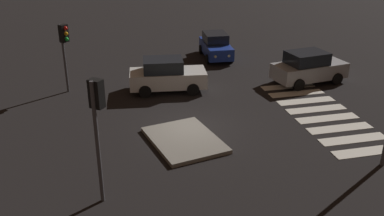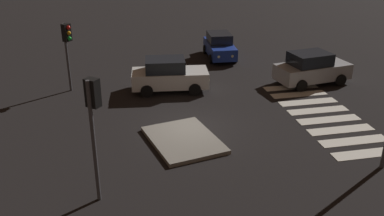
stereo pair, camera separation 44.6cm
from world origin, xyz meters
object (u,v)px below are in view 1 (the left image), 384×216
(traffic_island, at_px, (184,140))
(car_white, at_px, (167,75))
(traffic_light_north, at_px, (64,42))
(traffic_light_west, at_px, (97,111))
(car_silver, at_px, (309,68))
(car_blue, at_px, (216,46))

(traffic_island, xyz_separation_m, car_white, (6.40, -0.37, 0.84))
(car_white, xyz_separation_m, traffic_light_north, (1.04, 5.46, 2.03))
(traffic_light_west, distance_m, traffic_light_north, 11.09)
(traffic_island, bearing_deg, car_silver, -56.96)
(car_silver, bearing_deg, traffic_light_west, -152.40)
(car_silver, height_order, car_white, car_silver)
(car_blue, height_order, car_white, car_white)
(traffic_light_west, bearing_deg, car_white, 19.35)
(car_blue, relative_size, traffic_light_north, 1.05)
(traffic_island, distance_m, traffic_light_north, 9.47)
(car_white, bearing_deg, car_silver, 2.44)
(car_blue, xyz_separation_m, car_white, (-5.66, 4.54, 0.08))
(car_blue, height_order, traffic_light_west, traffic_light_west)
(car_blue, relative_size, car_silver, 0.88)
(traffic_light_north, bearing_deg, traffic_light_west, -35.90)
(traffic_light_north, bearing_deg, car_blue, 71.37)
(traffic_light_north, bearing_deg, car_white, 35.78)
(car_white, height_order, traffic_light_north, traffic_light_north)
(car_silver, distance_m, traffic_light_west, 15.81)
(traffic_light_west, bearing_deg, traffic_light_north, 48.85)
(traffic_light_west, bearing_deg, traffic_island, -4.52)
(traffic_island, bearing_deg, car_white, -3.31)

